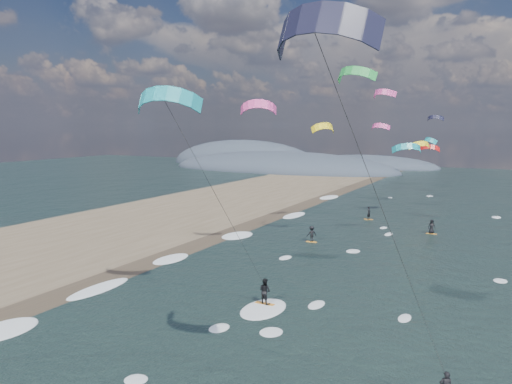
% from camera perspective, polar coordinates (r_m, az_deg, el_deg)
% --- Properties ---
extents(ground, '(260.00, 260.00, 0.00)m').
position_cam_1_polar(ground, '(27.75, -10.21, -17.64)').
color(ground, black).
rests_on(ground, ground).
extents(sand_strip, '(26.00, 240.00, 0.00)m').
position_cam_1_polar(sand_strip, '(50.89, -24.91, -6.49)').
color(sand_strip, brown).
rests_on(sand_strip, ground).
extents(wet_sand_strip, '(3.00, 240.00, 0.00)m').
position_cam_1_polar(wet_sand_strip, '(42.22, -14.82, -8.84)').
color(wet_sand_strip, '#382D23').
rests_on(wet_sand_strip, ground).
extents(coastal_hills, '(80.00, 41.00, 15.00)m').
position_cam_1_polar(coastal_hills, '(141.64, 2.31, 2.85)').
color(coastal_hills, '#3D4756').
rests_on(coastal_hills, ground).
extents(kitesurfer_near_a, '(7.56, 8.47, 16.08)m').
position_cam_1_polar(kitesurfer_near_a, '(17.16, 10.39, 7.48)').
color(kitesurfer_near_a, orange).
rests_on(kitesurfer_near_a, ground).
extents(kitesurfer_near_b, '(7.13, 8.57, 14.53)m').
position_cam_1_polar(kitesurfer_near_b, '(29.40, -6.86, 3.11)').
color(kitesurfer_near_b, orange).
rests_on(kitesurfer_near_b, ground).
extents(far_kitesurfers, '(11.35, 15.73, 1.67)m').
position_cam_1_polar(far_kitesurfers, '(55.30, 11.73, -3.97)').
color(far_kitesurfers, orange).
rests_on(far_kitesurfers, ground).
extents(bg_kite_field, '(13.21, 78.02, 9.94)m').
position_cam_1_polar(bg_kite_field, '(75.66, 15.73, 7.59)').
color(bg_kite_field, '#D83F8C').
rests_on(bg_kite_field, ground).
extents(shoreline_surf, '(2.40, 79.40, 0.11)m').
position_cam_1_polar(shoreline_surf, '(44.97, -9.56, -7.68)').
color(shoreline_surf, white).
rests_on(shoreline_surf, ground).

